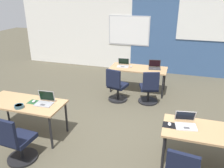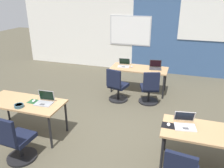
{
  "view_description": "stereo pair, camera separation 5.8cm",
  "coord_description": "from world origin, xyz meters",
  "px_view_note": "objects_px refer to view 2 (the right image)",
  "views": [
    {
      "loc": [
        1.09,
        -3.94,
        2.74
      ],
      "look_at": [
        -0.26,
        0.47,
        0.87
      ],
      "focal_mm": 36.54,
      "sensor_mm": 36.0,
      "label": 1
    },
    {
      "loc": [
        1.15,
        -3.92,
        2.74
      ],
      "look_at": [
        -0.26,
        0.47,
        0.87
      ],
      "focal_mm": 36.54,
      "sensor_mm": 36.0,
      "label": 2
    }
  ],
  "objects_px": {
    "chair_far_left": "(117,88)",
    "snack_bowl": "(19,106)",
    "laptop_far_left": "(124,65)",
    "mouse_near_left_inner": "(34,101)",
    "mouse_far_left": "(132,66)",
    "chair_near_left_inner": "(16,142)",
    "laptop_far_right": "(155,67)",
    "laptop_near_left_inner": "(45,101)",
    "laptop_near_right_inner": "(185,123)",
    "mouse_near_right_inner": "(169,124)",
    "chair_far_right": "(150,90)",
    "desk_near_left": "(24,104)",
    "desk_far_center": "(139,70)",
    "desk_near_right": "(214,136)"
  },
  "relations": [
    {
      "from": "chair_near_left_inner",
      "to": "laptop_near_right_inner",
      "type": "height_order",
      "value": "laptop_near_right_inner"
    },
    {
      "from": "chair_far_right",
      "to": "laptop_far_left",
      "type": "xyz_separation_m",
      "value": [
        -0.88,
        0.72,
        0.39
      ]
    },
    {
      "from": "snack_bowl",
      "to": "desk_near_right",
      "type": "bearing_deg",
      "value": 3.79
    },
    {
      "from": "chair_far_right",
      "to": "mouse_far_left",
      "type": "bearing_deg",
      "value": -65.52
    },
    {
      "from": "laptop_far_right",
      "to": "mouse_near_right_inner",
      "type": "height_order",
      "value": "laptop_far_right"
    },
    {
      "from": "laptop_far_left",
      "to": "chair_far_left",
      "type": "bearing_deg",
      "value": -93.02
    },
    {
      "from": "chair_near_left_inner",
      "to": "laptop_far_right",
      "type": "height_order",
      "value": "laptop_far_right"
    },
    {
      "from": "desk_near_right",
      "to": "laptop_near_left_inner",
      "type": "xyz_separation_m",
      "value": [
        -3.07,
        0.07,
        0.11
      ]
    },
    {
      "from": "laptop_far_left",
      "to": "mouse_far_left",
      "type": "distance_m",
      "value": 0.24
    },
    {
      "from": "desk_near_left",
      "to": "mouse_near_left_inner",
      "type": "xyz_separation_m",
      "value": [
        0.19,
        0.06,
        0.08
      ]
    },
    {
      "from": "snack_bowl",
      "to": "laptop_near_left_inner",
      "type": "bearing_deg",
      "value": 39.51
    },
    {
      "from": "mouse_near_right_inner",
      "to": "laptop_near_right_inner",
      "type": "bearing_deg",
      "value": 16.11
    },
    {
      "from": "laptop_far_right",
      "to": "laptop_near_right_inner",
      "type": "bearing_deg",
      "value": -81.75
    },
    {
      "from": "mouse_near_left_inner",
      "to": "mouse_near_right_inner",
      "type": "distance_m",
      "value": 2.61
    },
    {
      "from": "laptop_near_right_inner",
      "to": "desk_far_center",
      "type": "bearing_deg",
      "value": 105.68
    },
    {
      "from": "laptop_near_left_inner",
      "to": "chair_far_left",
      "type": "distance_m",
      "value": 2.17
    },
    {
      "from": "chair_near_left_inner",
      "to": "chair_far_right",
      "type": "height_order",
      "value": "same"
    },
    {
      "from": "desk_far_center",
      "to": "laptop_near_left_inner",
      "type": "xyz_separation_m",
      "value": [
        -1.32,
        -2.73,
        0.11
      ]
    },
    {
      "from": "laptop_near_left_inner",
      "to": "chair_far_left",
      "type": "height_order",
      "value": "laptop_near_left_inner"
    },
    {
      "from": "desk_far_center",
      "to": "mouse_near_left_inner",
      "type": "relative_size",
      "value": 14.73
    },
    {
      "from": "chair_near_left_inner",
      "to": "chair_far_left",
      "type": "xyz_separation_m",
      "value": [
        0.95,
        2.78,
        0.0
      ]
    },
    {
      "from": "laptop_far_left",
      "to": "desk_far_center",
      "type": "bearing_deg",
      "value": -9.08
    },
    {
      "from": "laptop_near_left_inner",
      "to": "laptop_far_left",
      "type": "height_order",
      "value": "laptop_near_left_inner"
    },
    {
      "from": "snack_bowl",
      "to": "laptop_near_right_inner",
      "type": "bearing_deg",
      "value": 5.39
    },
    {
      "from": "mouse_near_left_inner",
      "to": "snack_bowl",
      "type": "xyz_separation_m",
      "value": [
        -0.12,
        -0.28,
        0.01
      ]
    },
    {
      "from": "laptop_near_right_inner",
      "to": "laptop_far_left",
      "type": "relative_size",
      "value": 1.05
    },
    {
      "from": "desk_near_left",
      "to": "laptop_far_right",
      "type": "bearing_deg",
      "value": 52.75
    },
    {
      "from": "laptop_far_left",
      "to": "snack_bowl",
      "type": "distance_m",
      "value": 3.29
    },
    {
      "from": "desk_near_left",
      "to": "chair_near_left_inner",
      "type": "bearing_deg",
      "value": -63.92
    },
    {
      "from": "desk_far_center",
      "to": "laptop_near_right_inner",
      "type": "relative_size",
      "value": 4.22
    },
    {
      "from": "mouse_near_left_inner",
      "to": "chair_far_left",
      "type": "bearing_deg",
      "value": 59.63
    },
    {
      "from": "desk_near_right",
      "to": "mouse_far_left",
      "type": "height_order",
      "value": "mouse_far_left"
    },
    {
      "from": "chair_far_left",
      "to": "mouse_far_left",
      "type": "bearing_deg",
      "value": -89.52
    },
    {
      "from": "chair_near_left_inner",
      "to": "laptop_far_left",
      "type": "bearing_deg",
      "value": -100.25
    },
    {
      "from": "laptop_near_left_inner",
      "to": "mouse_far_left",
      "type": "bearing_deg",
      "value": 64.55
    },
    {
      "from": "chair_near_left_inner",
      "to": "chair_far_left",
      "type": "height_order",
      "value": "same"
    },
    {
      "from": "desk_near_right",
      "to": "laptop_far_left",
      "type": "distance_m",
      "value": 3.59
    },
    {
      "from": "mouse_near_right_inner",
      "to": "snack_bowl",
      "type": "relative_size",
      "value": 0.59
    },
    {
      "from": "chair_near_left_inner",
      "to": "laptop_far_left",
      "type": "height_order",
      "value": "laptop_far_left"
    },
    {
      "from": "desk_near_right",
      "to": "chair_far_right",
      "type": "xyz_separation_m",
      "value": [
        -1.32,
        2.11,
        -0.28
      ]
    },
    {
      "from": "laptop_far_right",
      "to": "desk_near_left",
      "type": "bearing_deg",
      "value": -135.83
    },
    {
      "from": "desk_near_left",
      "to": "desk_near_right",
      "type": "xyz_separation_m",
      "value": [
        3.5,
        0.0,
        0.0
      ]
    },
    {
      "from": "mouse_near_left_inner",
      "to": "laptop_far_left",
      "type": "relative_size",
      "value": 0.3
    },
    {
      "from": "mouse_near_left_inner",
      "to": "snack_bowl",
      "type": "distance_m",
      "value": 0.31
    },
    {
      "from": "desk_near_left",
      "to": "mouse_near_right_inner",
      "type": "relative_size",
      "value": 15.26
    },
    {
      "from": "desk_far_center",
      "to": "snack_bowl",
      "type": "bearing_deg",
      "value": -119.05
    },
    {
      "from": "laptop_far_left",
      "to": "mouse_far_left",
      "type": "relative_size",
      "value": 3.32
    },
    {
      "from": "chair_far_left",
      "to": "snack_bowl",
      "type": "height_order",
      "value": "chair_far_left"
    },
    {
      "from": "laptop_near_left_inner",
      "to": "snack_bowl",
      "type": "bearing_deg",
      "value": -144.2
    },
    {
      "from": "laptop_near_left_inner",
      "to": "laptop_near_right_inner",
      "type": "height_order",
      "value": "laptop_near_left_inner"
    }
  ]
}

